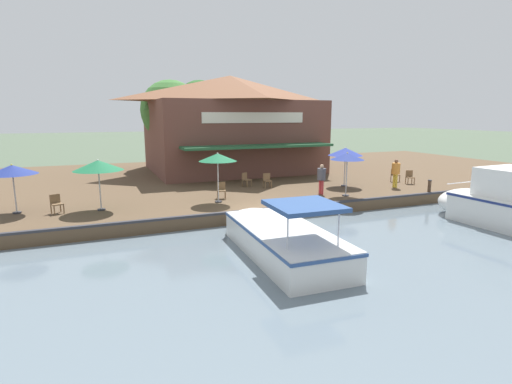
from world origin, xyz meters
name	(u,v)px	position (x,y,z in m)	size (l,w,h in m)	color
ground_plane	(272,223)	(0.00, 0.00, 0.00)	(220.00, 220.00, 0.00)	#4C5B47
quay_deck	(208,181)	(-11.00, 0.00, 0.30)	(22.00, 56.00, 0.60)	brown
quay_edge_fender	(271,209)	(-0.10, 0.00, 0.65)	(0.20, 50.40, 0.10)	#2D2D33
waterfront_restaurant	(231,123)	(-13.78, 2.71, 4.31)	(11.90, 12.69, 7.30)	brown
patio_umbrella_mid_patio_left	(12,170)	(-3.77, -10.82, 2.56)	(2.07, 2.07, 2.21)	#B7B7B7
patio_umbrella_mid_patio_right	(218,158)	(-2.57, -1.80, 2.86)	(1.88, 1.88, 2.50)	#B7B7B7
patio_umbrella_back_row	(98,165)	(-2.98, -7.31, 2.68)	(2.21, 2.21, 2.36)	#B7B7B7
patio_umbrella_by_entrance	(345,152)	(-4.07, 6.74, 2.72)	(2.09, 2.09, 2.40)	#B7B7B7
patio_umbrella_far_corner	(347,157)	(-1.47, 5.05, 2.74)	(1.80, 1.80, 2.37)	#B7B7B7
cafe_chair_back_row_seat	(395,174)	(-4.27, 10.81, 1.08)	(0.56, 0.56, 0.85)	brown
cafe_chair_far_corner_seat	(221,189)	(-3.42, -1.38, 1.08)	(0.53, 0.53, 0.85)	brown
cafe_chair_facing_river	(246,179)	(-6.25, 1.09, 1.08)	(0.59, 0.59, 0.85)	brown
cafe_chair_mid_patio	(267,180)	(-5.47, 2.16, 1.08)	(0.49, 0.49, 0.85)	brown
cafe_chair_beside_entrance	(410,176)	(-3.20, 11.09, 1.08)	(0.57, 0.57, 0.85)	brown
cafe_chair_under_first_umbrella	(56,203)	(-3.10, -9.16, 1.08)	(0.58, 0.58, 0.85)	brown
person_at_quay_edge	(322,176)	(-2.35, 4.04, 1.65)	(0.47, 0.47, 1.67)	#B23338
person_near_entrance	(396,170)	(-2.46, 9.27, 1.68)	(0.49, 0.49, 1.72)	gold
motorboat_distant_upstream	(277,235)	(3.78, -1.54, 0.65)	(7.26, 2.67, 2.17)	silver
mooring_post	(429,186)	(-0.35, 9.85, 0.99)	(0.22, 0.22, 0.76)	#473323
tree_upstream_bank	(169,112)	(-16.80, -1.52, 5.17)	(5.11, 4.87, 7.13)	brown
tree_behind_restaurant	(199,106)	(-18.79, 1.46, 5.66)	(4.53, 4.31, 7.35)	brown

